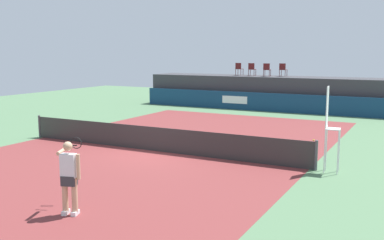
# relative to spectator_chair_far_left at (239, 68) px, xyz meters

# --- Properties ---
(ground_plane) EXTENTS (48.00, 48.00, 0.00)m
(ground_plane) POSITION_rel_spectator_chair_far_left_xyz_m (2.67, -12.41, -2.69)
(ground_plane) COLOR #4C704C
(court_inner) EXTENTS (12.00, 22.00, 0.00)m
(court_inner) POSITION_rel_spectator_chair_far_left_xyz_m (2.67, -15.41, -2.69)
(court_inner) COLOR maroon
(court_inner) RESTS_ON ground
(sponsor_wall) EXTENTS (18.00, 0.22, 1.20)m
(sponsor_wall) POSITION_rel_spectator_chair_far_left_xyz_m (2.66, -1.91, -2.09)
(sponsor_wall) COLOR navy
(sponsor_wall) RESTS_ON ground
(spectator_platform) EXTENTS (18.00, 2.80, 2.20)m
(spectator_platform) POSITION_rel_spectator_chair_far_left_xyz_m (2.67, -0.11, -1.59)
(spectator_platform) COLOR #38383D
(spectator_platform) RESTS_ON ground
(spectator_chair_far_left) EXTENTS (0.46, 0.46, 0.89)m
(spectator_chair_far_left) POSITION_rel_spectator_chair_far_left_xyz_m (0.00, 0.00, 0.00)
(spectator_chair_far_left) COLOR #561919
(spectator_chair_far_left) RESTS_ON spectator_platform
(spectator_chair_left) EXTENTS (0.46, 0.46, 0.89)m
(spectator_chair_left) POSITION_rel_spectator_chair_far_left_xyz_m (1.07, -0.27, 0.00)
(spectator_chair_left) COLOR #561919
(spectator_chair_left) RESTS_ON spectator_platform
(spectator_chair_center) EXTENTS (0.47, 0.47, 0.89)m
(spectator_chair_center) POSITION_rel_spectator_chair_far_left_xyz_m (2.22, -0.45, 0.00)
(spectator_chair_center) COLOR #561919
(spectator_chair_center) RESTS_ON spectator_platform
(spectator_chair_right) EXTENTS (0.45, 0.45, 0.89)m
(spectator_chair_right) POSITION_rel_spectator_chair_far_left_xyz_m (3.20, 0.03, 0.00)
(spectator_chair_right) COLOR #561919
(spectator_chair_right) RESTS_ON spectator_platform
(umpire_chair) EXTENTS (0.47, 0.47, 2.76)m
(umpire_chair) POSITION_rel_spectator_chair_far_left_xyz_m (9.26, -15.42, -1.11)
(umpire_chair) COLOR white
(umpire_chair) RESTS_ON ground
(tennis_net) EXTENTS (12.40, 0.02, 0.95)m
(tennis_net) POSITION_rel_spectator_chair_far_left_xyz_m (2.67, -15.41, -2.22)
(tennis_net) COLOR #2D2D2D
(tennis_net) RESTS_ON ground
(net_post_near) EXTENTS (0.10, 0.10, 1.00)m
(net_post_near) POSITION_rel_spectator_chair_far_left_xyz_m (-3.53, -15.41, -2.19)
(net_post_near) COLOR #4C4C51
(net_post_near) RESTS_ON ground
(net_post_far) EXTENTS (0.10, 0.10, 1.00)m
(net_post_far) POSITION_rel_spectator_chair_far_left_xyz_m (8.87, -15.41, -2.19)
(net_post_far) COLOR #4C4C51
(net_post_far) RESTS_ON ground
(tennis_player) EXTENTS (0.95, 1.10, 1.77)m
(tennis_player) POSITION_rel_spectator_chair_far_left_xyz_m (4.59, -22.16, -1.73)
(tennis_player) COLOR white
(tennis_player) RESTS_ON court_inner
(tennis_ball) EXTENTS (0.07, 0.07, 0.07)m
(tennis_ball) POSITION_rel_spectator_chair_far_left_xyz_m (7.71, -10.48, -2.66)
(tennis_ball) COLOR #D8EA33
(tennis_ball) RESTS_ON court_inner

